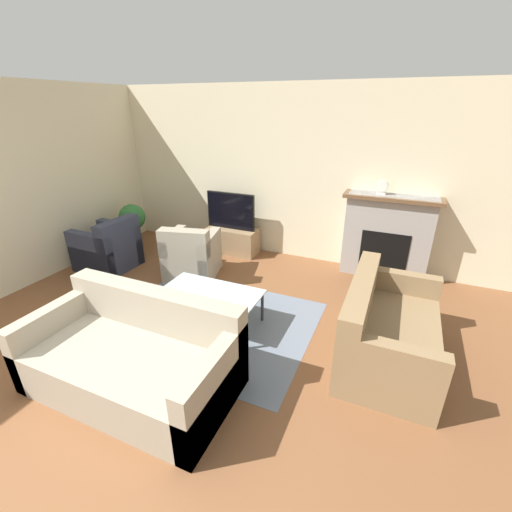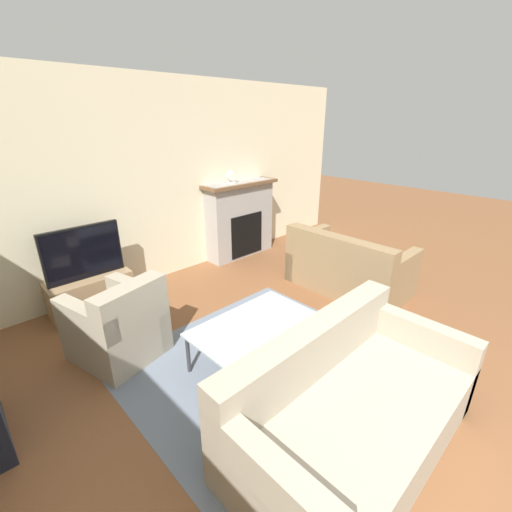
{
  "view_description": "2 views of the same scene",
  "coord_description": "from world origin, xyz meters",
  "px_view_note": "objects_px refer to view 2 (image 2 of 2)",
  "views": [
    {
      "loc": [
        1.97,
        -1.01,
        2.39
      ],
      "look_at": [
        0.49,
        2.4,
        0.73
      ],
      "focal_mm": 24.0,
      "sensor_mm": 36.0,
      "label": 1
    },
    {
      "loc": [
        -1.74,
        -0.05,
        2.18
      ],
      "look_at": [
        0.7,
        2.47,
        0.75
      ],
      "focal_mm": 24.0,
      "sensor_mm": 36.0,
      "label": 2
    }
  ],
  "objects_px": {
    "armchair_accent": "(119,328)",
    "coffee_table": "(254,327)",
    "couch_sectional": "(349,409)",
    "mantel_clock": "(232,176)",
    "tv": "(83,253)",
    "couch_loveseat": "(347,269)"
  },
  "relations": [
    {
      "from": "couch_loveseat",
      "to": "couch_sectional",
      "type": "bearing_deg",
      "value": 122.46
    },
    {
      "from": "coffee_table",
      "to": "mantel_clock",
      "type": "bearing_deg",
      "value": 53.72
    },
    {
      "from": "tv",
      "to": "couch_loveseat",
      "type": "height_order",
      "value": "tv"
    },
    {
      "from": "tv",
      "to": "mantel_clock",
      "type": "xyz_separation_m",
      "value": [
        2.34,
        0.12,
        0.59
      ]
    },
    {
      "from": "couch_sectional",
      "to": "coffee_table",
      "type": "bearing_deg",
      "value": 83.17
    },
    {
      "from": "couch_sectional",
      "to": "coffee_table",
      "type": "distance_m",
      "value": 1.11
    },
    {
      "from": "tv",
      "to": "mantel_clock",
      "type": "distance_m",
      "value": 2.41
    },
    {
      "from": "tv",
      "to": "coffee_table",
      "type": "distance_m",
      "value": 2.2
    },
    {
      "from": "tv",
      "to": "couch_sectional",
      "type": "bearing_deg",
      "value": -78.66
    },
    {
      "from": "coffee_table",
      "to": "mantel_clock",
      "type": "distance_m",
      "value": 2.83
    },
    {
      "from": "tv",
      "to": "armchair_accent",
      "type": "bearing_deg",
      "value": -96.29
    },
    {
      "from": "couch_loveseat",
      "to": "armchair_accent",
      "type": "bearing_deg",
      "value": 74.94
    },
    {
      "from": "armchair_accent",
      "to": "coffee_table",
      "type": "bearing_deg",
      "value": 118.42
    },
    {
      "from": "armchair_accent",
      "to": "couch_sectional",
      "type": "bearing_deg",
      "value": 95.97
    },
    {
      "from": "tv",
      "to": "armchair_accent",
      "type": "distance_m",
      "value": 1.16
    },
    {
      "from": "couch_loveseat",
      "to": "armchair_accent",
      "type": "relative_size",
      "value": 1.68
    },
    {
      "from": "armchair_accent",
      "to": "mantel_clock",
      "type": "bearing_deg",
      "value": -168.08
    },
    {
      "from": "couch_loveseat",
      "to": "coffee_table",
      "type": "bearing_deg",
      "value": 96.2
    },
    {
      "from": "coffee_table",
      "to": "mantel_clock",
      "type": "xyz_separation_m",
      "value": [
        1.58,
        2.15,
        0.96
      ]
    },
    {
      "from": "tv",
      "to": "mantel_clock",
      "type": "height_order",
      "value": "mantel_clock"
    },
    {
      "from": "couch_sectional",
      "to": "couch_loveseat",
      "type": "relative_size",
      "value": 1.23
    },
    {
      "from": "tv",
      "to": "couch_loveseat",
      "type": "bearing_deg",
      "value": -34.12
    }
  ]
}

